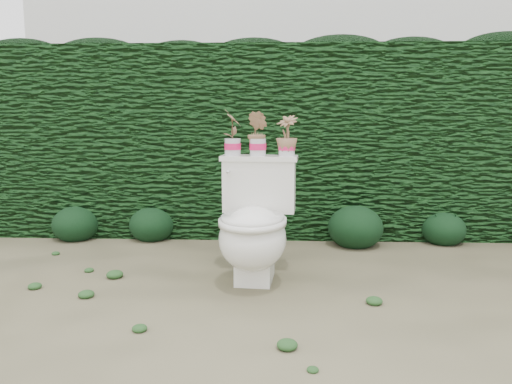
{
  "coord_description": "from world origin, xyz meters",
  "views": [
    {
      "loc": [
        0.2,
        -2.94,
        1.05
      ],
      "look_at": [
        0.06,
        0.22,
        0.55
      ],
      "focal_mm": 35.0,
      "sensor_mm": 36.0,
      "label": 1
    }
  ],
  "objects_px": {
    "potted_plant_center": "(258,135)",
    "potted_plant_right": "(287,137)",
    "toilet": "(254,227)",
    "potted_plant_left": "(233,133)"
  },
  "relations": [
    {
      "from": "potted_plant_right",
      "to": "potted_plant_left",
      "type": "bearing_deg",
      "value": -157.13
    },
    {
      "from": "potted_plant_right",
      "to": "toilet",
      "type": "bearing_deg",
      "value": -103.84
    },
    {
      "from": "toilet",
      "to": "potted_plant_center",
      "type": "relative_size",
      "value": 2.85
    },
    {
      "from": "potted_plant_center",
      "to": "potted_plant_right",
      "type": "distance_m",
      "value": 0.19
    },
    {
      "from": "toilet",
      "to": "potted_plant_left",
      "type": "relative_size",
      "value": 2.72
    },
    {
      "from": "potted_plant_left",
      "to": "potted_plant_right",
      "type": "height_order",
      "value": "potted_plant_left"
    },
    {
      "from": "potted_plant_left",
      "to": "potted_plant_center",
      "type": "relative_size",
      "value": 1.05
    },
    {
      "from": "potted_plant_center",
      "to": "potted_plant_right",
      "type": "bearing_deg",
      "value": 47.04
    },
    {
      "from": "toilet",
      "to": "potted_plant_right",
      "type": "relative_size",
      "value": 3.14
    },
    {
      "from": "toilet",
      "to": "potted_plant_center",
      "type": "bearing_deg",
      "value": 92.41
    }
  ]
}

